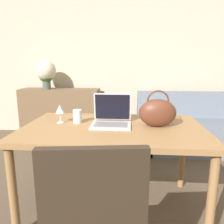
{
  "coord_description": "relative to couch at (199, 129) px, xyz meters",
  "views": [
    {
      "loc": [
        0.17,
        -1.03,
        1.24
      ],
      "look_at": [
        0.03,
        0.68,
        0.86
      ],
      "focal_mm": 35.0,
      "sensor_mm": 36.0,
      "label": 1
    }
  ],
  "objects": [
    {
      "name": "dining_table",
      "position": [
        -1.18,
        -1.55,
        0.38
      ],
      "size": [
        1.47,
        0.92,
        0.74
      ],
      "color": "olive",
      "rests_on": "ground_plane"
    },
    {
      "name": "drinking_glass",
      "position": [
        -1.49,
        -1.46,
        0.52
      ],
      "size": [
        0.08,
        0.08,
        0.11
      ],
      "color": "silver",
      "rests_on": "dining_table"
    },
    {
      "name": "sideboard",
      "position": [
        -2.23,
        0.36,
        0.14
      ],
      "size": [
        1.33,
        0.4,
        0.84
      ],
      "color": "brown",
      "rests_on": "ground_plane"
    },
    {
      "name": "handbag",
      "position": [
        -0.82,
        -1.52,
        0.58
      ],
      "size": [
        0.3,
        0.15,
        0.3
      ],
      "color": "#592D1E",
      "rests_on": "dining_table"
    },
    {
      "name": "wine_glass",
      "position": [
        -1.64,
        -1.47,
        0.57
      ],
      "size": [
        0.07,
        0.07,
        0.16
      ],
      "color": "silver",
      "rests_on": "dining_table"
    },
    {
      "name": "wall_back",
      "position": [
        -1.21,
        0.67,
        1.07
      ],
      "size": [
        10.0,
        0.06,
        2.7
      ],
      "color": "#BCB29E",
      "rests_on": "ground_plane"
    },
    {
      "name": "couch",
      "position": [
        0.0,
        0.0,
        0.0
      ],
      "size": [
        1.84,
        0.84,
        0.82
      ],
      "color": "slate",
      "rests_on": "ground_plane"
    },
    {
      "name": "flower_vase",
      "position": [
        -2.44,
        0.31,
        0.83
      ],
      "size": [
        0.34,
        0.34,
        0.48
      ],
      "color": "#47564C",
      "rests_on": "sideboard"
    },
    {
      "name": "laptop",
      "position": [
        -1.19,
        -1.48,
        0.53
      ],
      "size": [
        0.32,
        0.29,
        0.25
      ],
      "color": "silver",
      "rests_on": "dining_table"
    }
  ]
}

